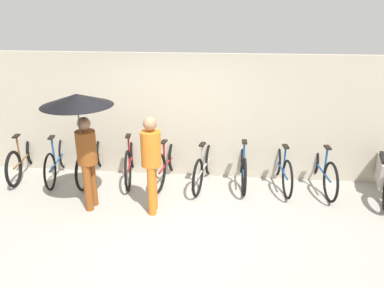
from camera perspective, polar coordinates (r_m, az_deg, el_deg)
name	(u,v)px	position (r m, az deg, el deg)	size (l,w,h in m)	color
ground_plane	(150,228)	(5.93, -6.45, -12.66)	(30.00, 30.00, 0.00)	#9E998E
back_wall	(169,116)	(7.28, -3.53, 4.26)	(14.88, 0.12, 2.41)	#B2A893
parked_bicycle_0	(24,157)	(8.21, -24.22, -1.87)	(0.46, 1.73, 1.08)	black
parked_bicycle_1	(57,160)	(7.83, -19.82, -2.26)	(0.47, 1.70, 0.98)	black
parked_bicycle_2	(94,159)	(7.59, -14.68, -2.19)	(0.44, 1.82, 0.97)	black
parked_bicycle_3	(131,159)	(7.41, -9.32, -2.29)	(0.45, 1.76, 1.00)	black
parked_bicycle_4	(167,162)	(7.24, -3.80, -2.78)	(0.44, 1.69, 1.02)	black
parked_bicycle_5	(204,166)	(7.10, 1.90, -3.34)	(0.47, 1.66, 1.06)	black
parked_bicycle_6	(243,165)	(7.19, 7.72, -3.20)	(0.44, 1.67, 1.10)	black
parked_bicycle_7	(281,167)	(7.23, 13.48, -3.44)	(0.44, 1.66, 0.99)	black
parked_bicycle_8	(321,168)	(7.38, 19.05, -3.48)	(0.44, 1.80, 1.01)	black
pedestrian_leading	(80,118)	(5.98, -16.69, 3.81)	(1.09, 1.09, 1.99)	brown
pedestrian_center	(151,158)	(5.94, -6.23, -2.16)	(0.32, 0.32, 1.63)	#C66B1E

